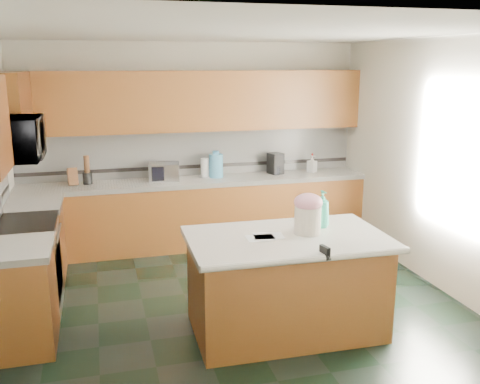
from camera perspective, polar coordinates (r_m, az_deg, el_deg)
name	(u,v)px	position (r m, az deg, el deg)	size (l,w,h in m)	color
floor	(235,307)	(5.57, -0.57, -12.20)	(4.60, 4.60, 0.00)	black
ceiling	(234,32)	(5.03, -0.64, 16.74)	(4.60, 4.60, 0.00)	white
wall_back	(192,144)	(7.37, -5.14, 5.15)	(4.60, 0.04, 2.70)	silver
wall_front	(339,263)	(3.03, 10.55, -7.43)	(4.60, 0.04, 2.70)	silver
wall_right	(444,166)	(6.13, 20.93, 2.59)	(0.04, 4.60, 2.70)	silver
back_base_cab	(198,215)	(7.25, -4.54, -2.41)	(4.60, 0.60, 0.86)	#341709
back_countertop	(197,181)	(7.14, -4.61, 1.14)	(4.60, 0.64, 0.06)	white
back_upper_cab	(194,101)	(7.12, -4.98, 9.64)	(4.60, 0.33, 0.78)	#341709
back_backsplash	(193,152)	(7.35, -5.08, 4.23)	(4.60, 0.02, 0.63)	silver
back_accent_band	(193,166)	(7.38, -5.04, 2.73)	(4.60, 0.01, 0.05)	black
left_base_cab_rear	(35,244)	(6.51, -20.98, -5.19)	(0.60, 0.82, 0.86)	#341709
left_counter_rear	(32,205)	(6.38, -21.33, -1.27)	(0.64, 0.82, 0.06)	white
left_base_cab_front	(18,300)	(5.09, -22.62, -10.61)	(0.60, 0.72, 0.86)	#341709
left_counter_front	(12,250)	(4.92, -23.10, -5.70)	(0.64, 0.72, 0.06)	white
left_upper_cab_rear	(11,109)	(6.36, -23.24, 8.14)	(0.33, 1.09, 0.78)	#341709
range_body	(27,268)	(5.76, -21.73, -7.56)	(0.60, 0.76, 0.88)	#B7B7BC
range_oven_door	(58,269)	(5.75, -18.80, -7.80)	(0.02, 0.68, 0.55)	black
range_cooktop	(23,224)	(5.62, -22.14, -3.17)	(0.62, 0.78, 0.04)	black
range_handle	(59,233)	(5.62, -18.79, -4.17)	(0.02, 0.02, 0.66)	#B7B7BC
microwave	(15,139)	(5.45, -22.92, 5.24)	(0.73, 0.50, 0.41)	#B7B7BC
island_base	(286,287)	(4.99, 4.93, -10.03)	(1.68, 0.96, 0.86)	#341709
island_top	(287,239)	(4.82, 5.04, -5.01)	(1.78, 1.06, 0.06)	white
island_bullnose	(310,259)	(4.36, 7.43, -7.13)	(0.06, 0.06, 1.78)	white
treat_jar	(308,220)	(4.87, 7.23, -2.96)	(0.24, 0.24, 0.25)	silver
treat_jar_lid	(308,202)	(4.83, 7.29, -1.09)	(0.26, 0.26, 0.16)	#C87D91
treat_jar_knob	(308,196)	(4.81, 7.31, -0.47)	(0.03, 0.03, 0.09)	tan
treat_jar_knob_end_l	(304,197)	(4.80, 6.83, -0.51)	(0.05, 0.05, 0.05)	tan
treat_jar_knob_end_r	(313,196)	(4.83, 7.78, -0.44)	(0.05, 0.05, 0.05)	tan
soap_bottle_island	(322,209)	(5.06, 8.77, -1.81)	(0.13, 0.14, 0.35)	#33BB9B
paper_sheet_a	(261,238)	(4.74, 2.21, -4.91)	(0.25, 0.19, 0.00)	white
paper_sheet_b	(268,236)	(4.80, 3.05, -4.68)	(0.27, 0.20, 0.00)	white
clamp_body	(325,252)	(4.42, 9.03, -6.37)	(0.03, 0.11, 0.10)	black
clamp_handle	(328,257)	(4.36, 9.38, -6.90)	(0.02, 0.02, 0.08)	black
knife_block	(73,177)	(7.06, -17.42, 1.56)	(0.12, 0.10, 0.22)	#472814
utensil_crock	(88,178)	(7.09, -15.95, 1.42)	(0.12, 0.12, 0.15)	black
utensil_bundle	(87,164)	(7.05, -16.05, 2.88)	(0.07, 0.07, 0.22)	#472814
toaster_oven	(164,172)	(7.10, -8.10, 2.15)	(0.39, 0.27, 0.23)	#B7B7BC
toaster_oven_door	(165,174)	(6.97, -7.97, 1.95)	(0.35, 0.01, 0.19)	black
paper_towel	(205,168)	(7.23, -3.76, 2.59)	(0.11, 0.11, 0.26)	white
paper_towel_base	(205,177)	(7.25, -3.75, 1.65)	(0.17, 0.17, 0.01)	#B7B7BC
water_jug	(216,166)	(7.21, -2.58, 2.81)	(0.19, 0.19, 0.31)	#52A2D1
water_jug_neck	(216,153)	(7.18, -2.60, 4.22)	(0.09, 0.09, 0.04)	#52A2D1
coffee_maker	(275,163)	(7.46, 3.80, 3.06)	(0.17, 0.19, 0.29)	black
coffee_carafe	(276,170)	(7.44, 3.89, 2.36)	(0.12, 0.12, 0.12)	black
soap_bottle_back	(312,164)	(7.63, 7.69, 3.00)	(0.11, 0.11, 0.24)	white
soap_back_cap	(312,154)	(7.60, 7.72, 4.00)	(0.02, 0.02, 0.03)	red
window_light_proxy	(455,156)	(5.93, 21.94, 3.63)	(0.02, 1.40, 1.10)	white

